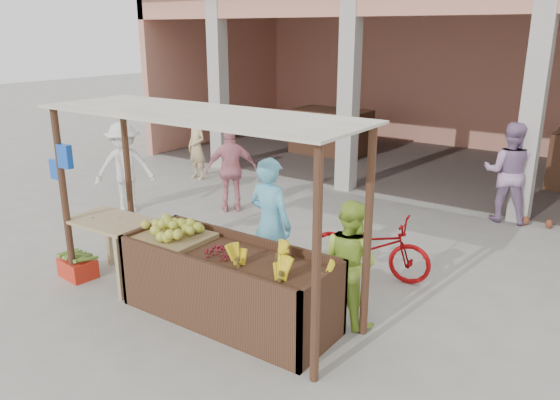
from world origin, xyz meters
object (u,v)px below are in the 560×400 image
Objects in this scene: fruit_stall at (228,287)px; vendor_green at (350,259)px; side_table at (111,229)px; vendor_blue at (270,220)px; red_crate at (78,268)px; motorcycle at (370,245)px.

vendor_green is at bearing 33.61° from fruit_stall.
vendor_blue is (1.82, 1.06, 0.20)m from side_table.
red_crate is 0.32× the size of vendor_green.
fruit_stall is 1.49× the size of motorcycle.
vendor_blue reaches higher than vendor_green.
vendor_blue is at bearing 35.32° from red_crate.
vendor_green is at bearing -175.23° from motorcycle.
vendor_green reaches higher than motorcycle.
vendor_green is (1.25, -0.18, -0.16)m from vendor_blue.
red_crate is 0.27× the size of vendor_blue.
side_table is (-1.91, -0.11, 0.34)m from fruit_stall.
vendor_blue is 1.27m from vendor_green.
side_table is 3.20m from vendor_green.
side_table is at bearing -176.77° from fruit_stall.
vendor_green is 1.31m from motorcycle.
fruit_stall is 2.47m from red_crate.
vendor_green is (3.07, 0.88, 0.03)m from side_table.
fruit_stall is at bearing 147.09° from motorcycle.
side_table is 0.59× the size of vendor_blue.
fruit_stall is 2.34× the size of side_table.
side_table is 0.64× the size of motorcycle.
side_table is 0.72× the size of vendor_green.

